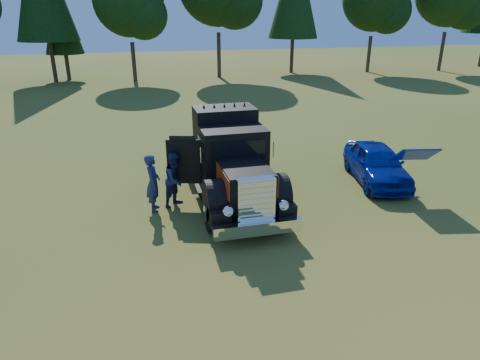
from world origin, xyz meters
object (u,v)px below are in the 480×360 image
diamond_t_truck (230,164)px  hotrod_coupe (377,163)px  spectator_far (176,179)px  spectator_near (153,183)px

diamond_t_truck → hotrod_coupe: (5.70, 0.26, -0.57)m
hotrod_coupe → spectator_far: hotrod_coupe is taller
spectator_near → hotrod_coupe: bearing=-79.8°
hotrod_coupe → spectator_near: 8.31m
hotrod_coupe → spectator_far: bearing=-177.5°
hotrod_coupe → spectator_far: (-7.55, -0.33, 0.20)m
diamond_t_truck → hotrod_coupe: 5.73m
diamond_t_truck → spectator_near: 2.63m
hotrod_coupe → spectator_near: (-8.29, -0.54, 0.23)m
hotrod_coupe → diamond_t_truck: bearing=-177.3°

